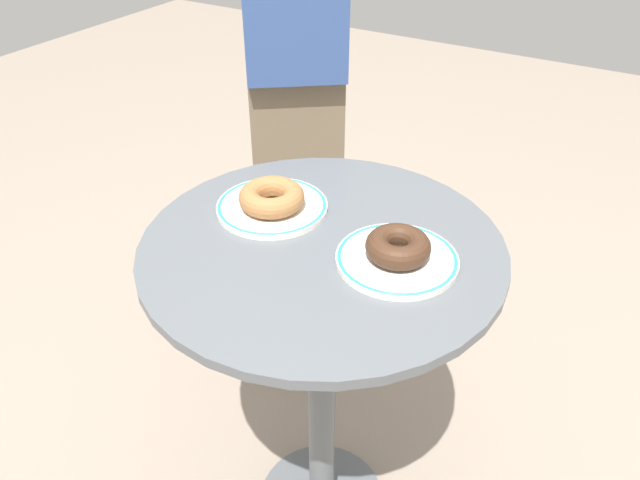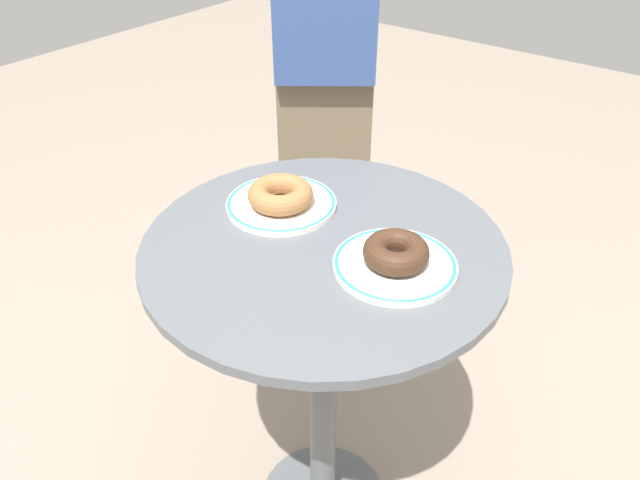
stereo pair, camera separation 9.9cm
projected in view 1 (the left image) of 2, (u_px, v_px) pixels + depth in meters
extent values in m
cylinder|color=#565B60|center=(322.00, 247.00, 1.03)|extent=(0.61, 0.61, 0.02)
cylinder|color=#565B60|center=(322.00, 395.00, 1.24)|extent=(0.06, 0.06, 0.72)
cylinder|color=white|center=(272.00, 207.00, 1.11)|extent=(0.20, 0.20, 0.01)
torus|color=teal|center=(272.00, 205.00, 1.11)|extent=(0.20, 0.20, 0.01)
cylinder|color=white|center=(397.00, 260.00, 0.98)|extent=(0.20, 0.20, 0.01)
torus|color=teal|center=(397.00, 258.00, 0.98)|extent=(0.19, 0.19, 0.01)
torus|color=#A36B3D|center=(272.00, 197.00, 1.09)|extent=(0.13, 0.13, 0.04)
torus|color=#422819|center=(398.00, 246.00, 0.96)|extent=(0.14, 0.14, 0.04)
cube|color=brown|center=(295.00, 206.00, 1.75)|extent=(0.38, 0.41, 0.86)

